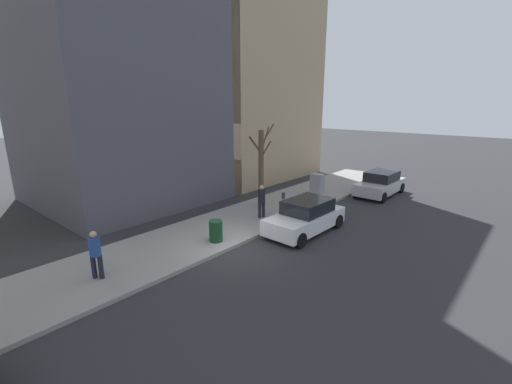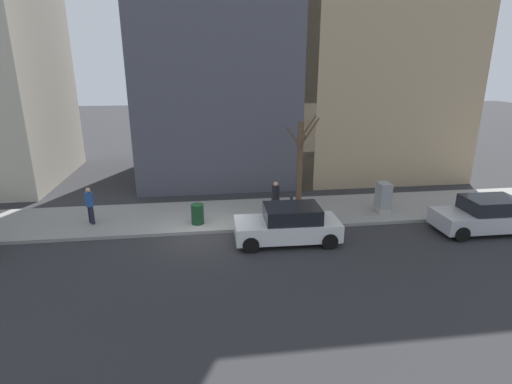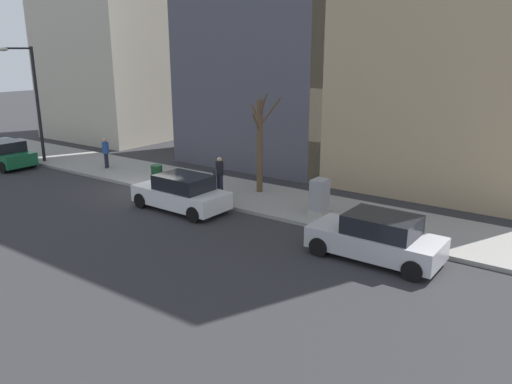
# 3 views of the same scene
# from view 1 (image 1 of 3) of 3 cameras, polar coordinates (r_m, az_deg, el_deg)

# --- Properties ---
(ground_plane) EXTENTS (120.00, 120.00, 0.00)m
(ground_plane) POSITION_cam_1_polar(r_m,az_deg,el_deg) (14.25, -3.37, -9.31)
(ground_plane) COLOR #2B2B2D
(sidewalk) EXTENTS (4.00, 36.00, 0.15)m
(sidewalk) POSITION_cam_1_polar(r_m,az_deg,el_deg) (15.57, -8.74, -7.01)
(sidewalk) COLOR gray
(sidewalk) RESTS_ON ground
(parked_car_silver) EXTENTS (1.97, 4.22, 1.52)m
(parked_car_silver) POSITION_cam_1_polar(r_m,az_deg,el_deg) (23.30, 20.01, 1.31)
(parked_car_silver) COLOR #B7B7BC
(parked_car_silver) RESTS_ON ground
(parked_car_white) EXTENTS (2.01, 4.24, 1.52)m
(parked_car_white) POSITION_cam_1_polar(r_m,az_deg,el_deg) (15.81, 8.27, -4.09)
(parked_car_white) COLOR white
(parked_car_white) RESTS_ON ground
(parking_meter) EXTENTS (0.14, 0.10, 1.35)m
(parking_meter) POSITION_cam_1_polar(r_m,az_deg,el_deg) (16.98, 4.54, -1.80)
(parking_meter) COLOR slate
(parking_meter) RESTS_ON sidewalk
(utility_box) EXTENTS (0.83, 0.61, 1.43)m
(utility_box) POSITION_cam_1_polar(r_m,az_deg,el_deg) (21.26, 10.15, 1.07)
(utility_box) COLOR #A8A399
(utility_box) RESTS_ON sidewalk
(bare_tree) EXTENTS (0.99, 1.65, 4.56)m
(bare_tree) POSITION_cam_1_polar(r_m,az_deg,el_deg) (18.59, 0.86, 4.28)
(bare_tree) COLOR brown
(bare_tree) RESTS_ON sidewalk
(trash_bin) EXTENTS (0.56, 0.56, 0.90)m
(trash_bin) POSITION_cam_1_polar(r_m,az_deg,el_deg) (14.45, -6.71, -6.46)
(trash_bin) COLOR #14381E
(trash_bin) RESTS_ON sidewalk
(pedestrian_near_meter) EXTENTS (0.36, 0.39, 1.66)m
(pedestrian_near_meter) POSITION_cam_1_polar(r_m,az_deg,el_deg) (17.10, 0.94, -1.25)
(pedestrian_near_meter) COLOR #1E1E2D
(pedestrian_near_meter) RESTS_ON sidewalk
(pedestrian_midblock) EXTENTS (0.36, 0.36, 1.66)m
(pedestrian_midblock) POSITION_cam_1_polar(r_m,az_deg,el_deg) (12.44, -25.20, -9.04)
(pedestrian_midblock) COLOR #1E1E2D
(pedestrian_midblock) RESTS_ON sidewalk
(office_tower_left) EXTENTS (10.52, 10.52, 18.09)m
(office_tower_left) POSITION_cam_1_polar(r_m,az_deg,el_deg) (28.49, -4.19, 21.28)
(office_tower_left) COLOR tan
(office_tower_left) RESTS_ON ground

